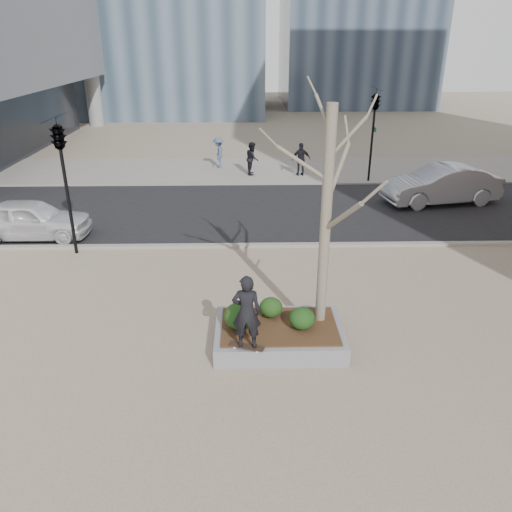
{
  "coord_description": "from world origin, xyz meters",
  "views": [
    {
      "loc": [
        0.23,
        -10.04,
        6.67
      ],
      "look_at": [
        0.5,
        2.0,
        1.4
      ],
      "focal_mm": 35.0,
      "sensor_mm": 36.0,
      "label": 1
    }
  ],
  "objects_px": {
    "planter": "(279,335)",
    "skateboarder": "(247,312)",
    "skateboard": "(247,347)",
    "police_car": "(31,219)"
  },
  "relations": [
    {
      "from": "planter",
      "to": "skateboard",
      "type": "bearing_deg",
      "value": -130.98
    },
    {
      "from": "planter",
      "to": "skateboarder",
      "type": "xyz_separation_m",
      "value": [
        -0.76,
        -0.88,
        1.15
      ]
    },
    {
      "from": "skateboard",
      "to": "skateboarder",
      "type": "height_order",
      "value": "skateboarder"
    },
    {
      "from": "skateboarder",
      "to": "planter",
      "type": "bearing_deg",
      "value": -127.37
    },
    {
      "from": "skateboard",
      "to": "skateboarder",
      "type": "distance_m",
      "value": 0.89
    },
    {
      "from": "skateboarder",
      "to": "police_car",
      "type": "bearing_deg",
      "value": -42.06
    },
    {
      "from": "planter",
      "to": "skateboarder",
      "type": "bearing_deg",
      "value": -130.98
    },
    {
      "from": "skateboarder",
      "to": "police_car",
      "type": "xyz_separation_m",
      "value": [
        -7.7,
        7.88,
        -0.65
      ]
    },
    {
      "from": "skateboard",
      "to": "police_car",
      "type": "xyz_separation_m",
      "value": [
        -7.7,
        7.88,
        0.24
      ]
    },
    {
      "from": "skateboarder",
      "to": "police_car",
      "type": "height_order",
      "value": "skateboarder"
    }
  ]
}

